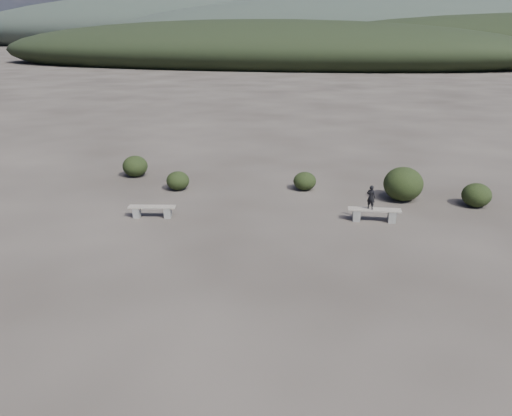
% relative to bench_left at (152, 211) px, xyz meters
% --- Properties ---
extents(ground, '(1200.00, 1200.00, 0.00)m').
position_rel_bench_left_xyz_m(ground, '(3.94, -4.61, -0.25)').
color(ground, '#302A25').
rests_on(ground, ground).
extents(bench_left, '(1.69, 0.73, 0.41)m').
position_rel_bench_left_xyz_m(bench_left, '(0.00, 0.00, 0.00)').
color(bench_left, slate).
rests_on(bench_left, ground).
extents(bench_right, '(1.83, 0.62, 0.45)m').
position_rel_bench_left_xyz_m(bench_right, '(7.58, 1.64, 0.02)').
color(bench_right, slate).
rests_on(bench_right, ground).
extents(seated_person, '(0.36, 0.31, 0.84)m').
position_rel_bench_left_xyz_m(seated_person, '(7.43, 1.62, 0.62)').
color(seated_person, black).
rests_on(seated_person, bench_right).
extents(shrub_a, '(0.95, 0.95, 0.77)m').
position_rel_bench_left_xyz_m(shrub_a, '(-0.45, 3.29, 0.14)').
color(shrub_a, black).
rests_on(shrub_a, ground).
extents(shrub_c, '(0.94, 0.94, 0.75)m').
position_rel_bench_left_xyz_m(shrub_c, '(4.63, 4.65, 0.13)').
color(shrub_c, black).
rests_on(shrub_c, ground).
extents(shrub_d, '(1.50, 1.50, 1.32)m').
position_rel_bench_left_xyz_m(shrub_d, '(8.53, 4.29, 0.41)').
color(shrub_d, black).
rests_on(shrub_d, ground).
extents(shrub_e, '(1.07, 1.07, 0.89)m').
position_rel_bench_left_xyz_m(shrub_e, '(11.19, 4.24, 0.20)').
color(shrub_e, black).
rests_on(shrub_e, ground).
extents(shrub_f, '(1.12, 1.12, 0.95)m').
position_rel_bench_left_xyz_m(shrub_f, '(-3.14, 4.68, 0.22)').
color(shrub_f, black).
rests_on(shrub_f, ground).
extents(mountain_ridges, '(500.00, 400.00, 56.00)m').
position_rel_bench_left_xyz_m(mountain_ridges, '(-3.54, 334.45, 10.59)').
color(mountain_ridges, black).
rests_on(mountain_ridges, ground).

